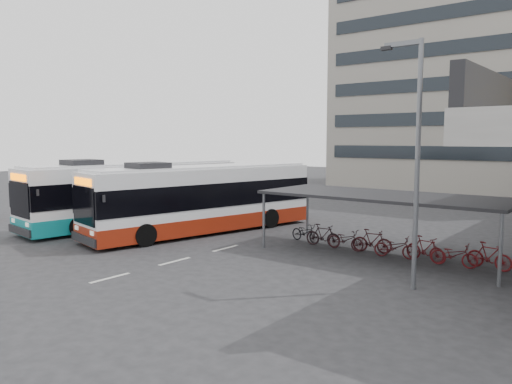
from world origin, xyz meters
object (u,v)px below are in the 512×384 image
Objects in this scene: lamp_post at (415,149)px; bus_main at (203,199)px; bus_teal at (136,194)px; pedestrian at (158,215)px.

bus_main is at bearing 166.99° from lamp_post.
lamp_post is at bearing -1.22° from bus_teal.
pedestrian is 14.09m from lamp_post.
lamp_post reaches higher than bus_teal.
pedestrian is (-1.51, -1.73, -0.75)m from bus_main.
bus_teal is at bearing 112.73° from pedestrian.
bus_teal reaches higher than bus_main.
bus_main is at bearing 13.82° from bus_teal.
lamp_post is at bearing -52.39° from pedestrian.
lamp_post is at bearing -1.99° from bus_main.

